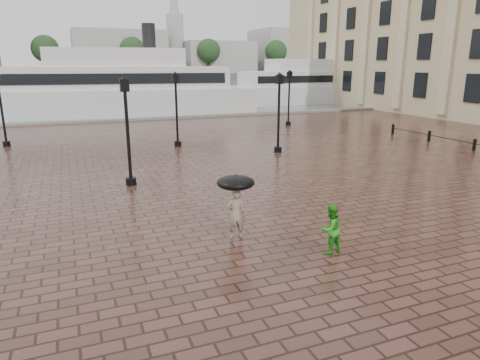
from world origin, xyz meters
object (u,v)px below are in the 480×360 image
Objects in this scene: adult_pedestrian at (236,214)px; ferry_near at (119,88)px; street_lamps at (185,109)px; ferry_far at (310,85)px; child_pedestrian at (330,229)px.

adult_pedestrian is 0.05× the size of ferry_near.
street_lamps reaches higher than adult_pedestrian.
ferry_near is (0.66, 34.05, 1.91)m from adult_pedestrian.
street_lamps is 0.91× the size of ferry_far.
ferry_far is at bearing -112.94° from adult_pedestrian.
adult_pedestrian is at bearing -56.92° from child_pedestrian.
adult_pedestrian is 2.77m from child_pedestrian.
street_lamps is at bearing -78.99° from ferry_near.
street_lamps is 16.67m from child_pedestrian.
ferry_near reaches higher than adult_pedestrian.
ferry_far is (25.03, 5.14, -0.35)m from ferry_near.
ferry_near is at bearing -80.81° from adult_pedestrian.
adult_pedestrian is at bearing -99.08° from street_lamps.
child_pedestrian is at bearing 146.04° from adult_pedestrian.
ferry_far reaches higher than street_lamps.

